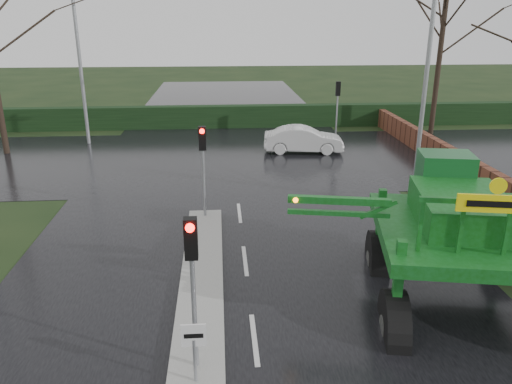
{
  "coord_description": "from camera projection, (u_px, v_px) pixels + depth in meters",
  "views": [
    {
      "loc": [
        -0.71,
        -9.85,
        7.13
      ],
      "look_at": [
        0.4,
        4.75,
        2.0
      ],
      "focal_mm": 35.0,
      "sensor_mm": 36.0,
      "label": 1
    }
  ],
  "objects": [
    {
      "name": "brick_wall",
      "position": [
        424.0,
        144.0,
        27.28
      ],
      "size": [
        0.4,
        20.0,
        1.2
      ],
      "primitive_type": "cube",
      "color": "#592D1E",
      "rests_on": "ground"
    },
    {
      "name": "median_island",
      "position": [
        202.0,
        276.0,
        14.38
      ],
      "size": [
        1.2,
        10.0,
        0.16
      ],
      "primitive_type": "cube",
      "color": "gray",
      "rests_on": "ground"
    },
    {
      "name": "tree_right_far",
      "position": [
        443.0,
        29.0,
        30.22
      ],
      "size": [
        7.0,
        7.0,
        12.05
      ],
      "color": "black",
      "rests_on": "ground"
    },
    {
      "name": "hedge_row",
      "position": [
        229.0,
        117.0,
        34.02
      ],
      "size": [
        44.0,
        0.9,
        1.5
      ],
      "primitive_type": "cube",
      "color": "black",
      "rests_on": "ground"
    },
    {
      "name": "white_sedan",
      "position": [
        303.0,
        152.0,
        27.92
      ],
      "size": [
        4.5,
        1.98,
        1.44
      ],
      "primitive_type": "imported",
      "rotation": [
        0.0,
        0.0,
        1.46
      ],
      "color": "silver",
      "rests_on": "ground"
    },
    {
      "name": "crop_sprayer",
      "position": [
        401.0,
        237.0,
        11.47
      ],
      "size": [
        8.78,
        6.23,
        4.98
      ],
      "rotation": [
        0.0,
        0.0,
        -0.19
      ],
      "color": "black",
      "rests_on": "ground"
    },
    {
      "name": "road_cross",
      "position": [
        233.0,
        158.0,
        26.73
      ],
      "size": [
        80.0,
        12.0,
        0.02
      ],
      "primitive_type": "cube",
      "color": "black",
      "rests_on": "ground"
    },
    {
      "name": "ground",
      "position": [
        254.0,
        340.0,
        11.68
      ],
      "size": [
        140.0,
        140.0,
        0.0
      ],
      "primitive_type": "plane",
      "color": "black",
      "rests_on": "ground"
    },
    {
      "name": "road_main",
      "position": [
        237.0,
        196.0,
        21.09
      ],
      "size": [
        14.0,
        80.0,
        0.02
      ],
      "primitive_type": "cube",
      "color": "black",
      "rests_on": "ground"
    },
    {
      "name": "keep_left_sign",
      "position": [
        194.0,
        344.0,
        9.82
      ],
      "size": [
        0.5,
        0.07,
        1.35
      ],
      "color": "gray",
      "rests_on": "ground"
    },
    {
      "name": "street_light_right",
      "position": [
        423.0,
        46.0,
        21.57
      ],
      "size": [
        3.85,
        0.3,
        10.0
      ],
      "color": "gray",
      "rests_on": "ground"
    },
    {
      "name": "street_light_left_far",
      "position": [
        83.0,
        39.0,
        27.94
      ],
      "size": [
        3.85,
        0.3,
        10.0
      ],
      "color": "gray",
      "rests_on": "ground"
    },
    {
      "name": "traffic_signal_mid",
      "position": [
        203.0,
        152.0,
        17.78
      ],
      "size": [
        0.26,
        0.33,
        3.52
      ],
      "color": "gray",
      "rests_on": "ground"
    },
    {
      "name": "traffic_signal_near",
      "position": [
        192.0,
        262.0,
        9.78
      ],
      "size": [
        0.26,
        0.33,
        3.52
      ],
      "color": "gray",
      "rests_on": "ground"
    },
    {
      "name": "traffic_signal_far",
      "position": [
        338.0,
        97.0,
        30.11
      ],
      "size": [
        0.26,
        0.33,
        3.52
      ],
      "rotation": [
        0.0,
        0.0,
        3.14
      ],
      "color": "gray",
      "rests_on": "ground"
    }
  ]
}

